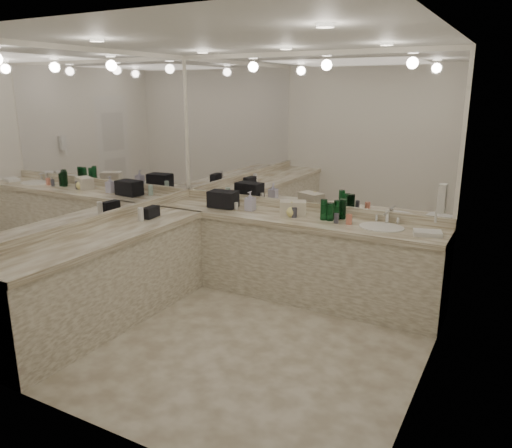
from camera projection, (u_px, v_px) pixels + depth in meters
The scene contains 36 objects.
floor at pixel (237, 340), 4.56m from camera, with size 3.20×3.20×0.00m, color beige.
ceiling at pixel (234, 38), 3.88m from camera, with size 3.20×3.20×0.00m, color white.
wall_back at pixel (306, 175), 5.49m from camera, with size 3.20×0.02×2.60m, color white.
wall_left at pixel (98, 184), 4.96m from camera, with size 0.02×3.00×2.60m, color white.
wall_right at pixel (432, 225), 3.48m from camera, with size 0.02×3.00×2.60m, color white.
vanity_back_base at pixel (293, 259), 5.47m from camera, with size 3.20×0.60×0.84m, color silver.
vanity_back_top at pixel (293, 219), 5.34m from camera, with size 3.20×0.64×0.06m, color beige.
vanity_left_base at pixel (105, 282), 4.80m from camera, with size 0.60×2.40×0.84m, color silver.
vanity_left_top at pixel (102, 237), 4.68m from camera, with size 0.64×2.42×0.06m, color beige.
backsplash_back at pixel (304, 206), 5.57m from camera, with size 3.20×0.04×0.10m, color beige.
backsplash_left at pixel (102, 218), 5.04m from camera, with size 0.04×3.00×0.10m, color beige.
mirror_back at pixel (306, 132), 5.36m from camera, with size 3.12×0.01×1.55m, color white.
mirror_left at pixel (95, 136), 4.83m from camera, with size 0.01×2.92×1.55m, color white.
sink at pixel (381, 228), 4.90m from camera, with size 0.44×0.44×0.03m, color white.
faucet at pixel (387, 216), 5.06m from camera, with size 0.24×0.16×0.14m, color silver.
wall_phone at pixel (442, 198), 4.08m from camera, with size 0.06×0.10×0.24m, color white.
door at pixel (412, 281), 3.13m from camera, with size 0.02×0.82×2.10m, color white.
black_toiletry_bag at pixel (223, 200), 5.71m from camera, with size 0.32×0.20×0.18m, color black.
black_bag_spill at pixel (151, 212), 5.27m from camera, with size 0.09×0.21×0.11m, color black.
cream_cosmetic_case at pixel (293, 208), 5.36m from camera, with size 0.28×0.17×0.16m, color beige.
hand_towel at pixel (428, 233), 4.64m from camera, with size 0.25×0.17×0.04m, color white.
lotion_left at pixel (141, 214), 5.13m from camera, with size 0.06×0.06×0.14m, color white.
soap_bottle_a at pixel (224, 200), 5.71m from camera, with size 0.07×0.07×0.18m, color white.
soap_bottle_b at pixel (250, 201), 5.56m from camera, with size 0.10×0.10×0.22m, color #B7B4D2.
soap_bottle_c at pixel (292, 209), 5.30m from camera, with size 0.12×0.12×0.16m, color #FFF38C.
green_bottle_0 at pixel (342, 209), 5.20m from camera, with size 0.07×0.07×0.21m, color #125728.
green_bottle_1 at pixel (341, 210), 5.22m from camera, with size 0.07×0.07×0.19m, color #125728.
green_bottle_2 at pixel (337, 210), 5.19m from camera, with size 0.07×0.07×0.20m, color #125728.
green_bottle_3 at pixel (324, 210), 5.17m from camera, with size 0.07×0.07×0.22m, color #125728.
green_bottle_4 at pixel (330, 212), 5.14m from camera, with size 0.07×0.07×0.19m, color #125728.
amenity_bottle_0 at pixel (236, 206), 5.64m from camera, with size 0.05×0.05×0.08m, color white.
amenity_bottle_1 at pixel (294, 212), 5.28m from camera, with size 0.06×0.06×0.11m, color #3F3F4C.
amenity_bottle_2 at pixel (349, 219), 5.01m from camera, with size 0.06×0.06×0.10m, color #E57F66.
amenity_bottle_3 at pixel (336, 218), 5.05m from camera, with size 0.05×0.05×0.10m, color #3F3F4C.
amenity_bottle_4 at pixel (213, 198), 5.94m from camera, with size 0.06×0.06×0.13m, color silver.
amenity_bottle_5 at pixel (228, 205), 5.70m from camera, with size 0.05×0.05×0.06m, color silver.
Camera 1 is at (2.13, -3.54, 2.21)m, focal length 35.00 mm.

